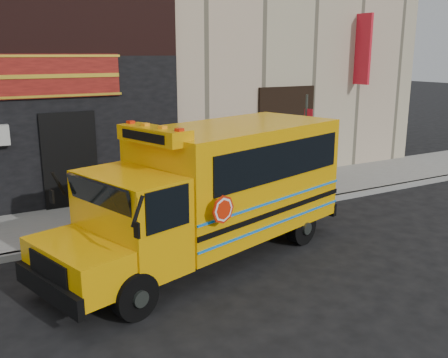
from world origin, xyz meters
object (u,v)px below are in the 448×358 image
school_bus (216,187)px  bicycle (162,237)px  sign_pole (305,144)px  cyclist (169,216)px

school_bus → bicycle: school_bus is taller
bicycle → sign_pole: bearing=-80.9°
sign_pole → cyclist: bearing=-158.1°
school_bus → bicycle: bearing=168.8°
school_bus → bicycle: (-1.16, 0.23, -0.98)m
cyclist → sign_pole: bearing=-77.6°
sign_pole → bicycle: (-5.26, -1.96, -1.18)m
bicycle → cyclist: bearing=-135.9°
sign_pole → school_bus: bearing=-151.9°
bicycle → school_bus: bearing=-112.5°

